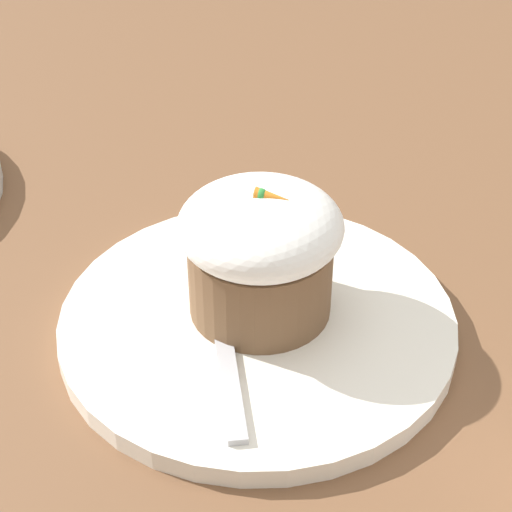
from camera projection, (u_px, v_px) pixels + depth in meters
ground_plane at (257, 330)px, 0.50m from camera, size 4.00×4.00×0.00m
dessert_plate at (257, 322)px, 0.49m from camera, size 0.23×0.23×0.01m
carrot_cake at (256, 249)px, 0.47m from camera, size 0.09×0.09×0.08m
spoon at (227, 324)px, 0.48m from camera, size 0.07×0.12×0.01m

